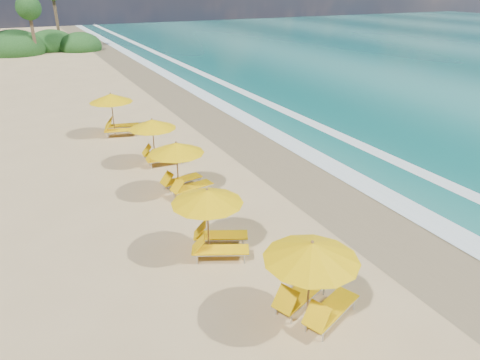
% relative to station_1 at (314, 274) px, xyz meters
% --- Properties ---
extents(ground, '(160.00, 160.00, 0.00)m').
position_rel_station_1_xyz_m(ground, '(0.91, 5.72, -1.27)').
color(ground, tan).
rests_on(ground, ground).
extents(wet_sand, '(4.00, 160.00, 0.01)m').
position_rel_station_1_xyz_m(wet_sand, '(4.91, 5.72, -1.26)').
color(wet_sand, olive).
rests_on(wet_sand, ground).
extents(surf_foam, '(4.00, 160.00, 0.01)m').
position_rel_station_1_xyz_m(surf_foam, '(7.61, 5.72, -1.24)').
color(surf_foam, white).
rests_on(surf_foam, ground).
extents(station_1, '(2.94, 2.90, 2.26)m').
position_rel_station_1_xyz_m(station_1, '(0.00, 0.00, 0.00)').
color(station_1, olive).
rests_on(station_1, ground).
extents(station_2, '(2.82, 2.80, 2.15)m').
position_rel_station_1_xyz_m(station_2, '(-0.98, 3.68, -0.07)').
color(station_2, olive).
rests_on(station_2, ground).
extents(station_3, '(2.54, 2.42, 2.13)m').
position_rel_station_1_xyz_m(station_3, '(-0.42, 8.10, -0.08)').
color(station_3, olive).
rests_on(station_3, ground).
extents(station_4, '(2.35, 2.19, 2.11)m').
position_rel_station_1_xyz_m(station_4, '(-0.35, 11.49, -0.09)').
color(station_4, olive).
rests_on(station_4, ground).
extents(station_5, '(2.82, 2.73, 2.28)m').
position_rel_station_1_xyz_m(station_5, '(-1.09, 16.46, 0.01)').
color(station_5, olive).
rests_on(station_5, ground).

